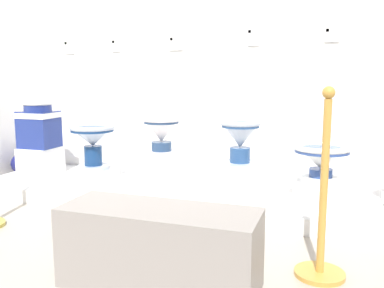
# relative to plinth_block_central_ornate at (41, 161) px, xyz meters

# --- Properties ---
(ground_plane) EXTENTS (6.20, 5.30, 0.02)m
(ground_plane) POSITION_rel_plinth_block_central_ornate_xyz_m (1.55, -1.36, -0.26)
(ground_plane) COLOR #A3998C
(wall_back) EXTENTS (4.40, 0.06, 2.80)m
(wall_back) POSITION_rel_plinth_block_central_ornate_xyz_m (1.55, 0.52, 1.15)
(wall_back) COLOR white
(wall_back) RESTS_ON ground_plane
(display_platform) EXTENTS (3.78, 0.97, 0.12)m
(display_platform) POSITION_rel_plinth_block_central_ornate_xyz_m (1.55, -0.02, -0.19)
(display_platform) COLOR white
(display_platform) RESTS_ON ground_plane
(plinth_block_central_ornate) EXTENTS (0.30, 0.34, 0.26)m
(plinth_block_central_ornate) POSITION_rel_plinth_block_central_ornate_xyz_m (0.00, 0.00, 0.00)
(plinth_block_central_ornate) COLOR white
(plinth_block_central_ornate) RESTS_ON display_platform
(antique_toilet_central_ornate) EXTENTS (0.32, 0.28, 0.43)m
(antique_toilet_central_ornate) POSITION_rel_plinth_block_central_ornate_xyz_m (0.00, 0.00, 0.35)
(antique_toilet_central_ornate) COLOR navy
(antique_toilet_central_ornate) RESTS_ON plinth_block_central_ornate
(plinth_block_leftmost) EXTENTS (0.33, 0.34, 0.10)m
(plinth_block_leftmost) POSITION_rel_plinth_block_central_ornate_xyz_m (0.59, -0.04, -0.08)
(plinth_block_leftmost) COLOR white
(plinth_block_leftmost) RESTS_ON display_platform
(antique_toilet_leftmost) EXTENTS (0.39, 0.39, 0.40)m
(antique_toilet_leftmost) POSITION_rel_plinth_block_central_ornate_xyz_m (0.59, -0.04, 0.25)
(antique_toilet_leftmost) COLOR #ADBACE
(antique_toilet_leftmost) RESTS_ON plinth_block_leftmost
(plinth_block_squat_floral) EXTENTS (0.39, 0.36, 0.22)m
(plinth_block_squat_floral) POSITION_rel_plinth_block_central_ornate_xyz_m (1.20, 0.06, -0.02)
(plinth_block_squat_floral) COLOR white
(plinth_block_squat_floral) RESTS_ON display_platform
(antique_toilet_squat_floral) EXTENTS (0.32, 0.32, 0.36)m
(antique_toilet_squat_floral) POSITION_rel_plinth_block_central_ornate_xyz_m (1.20, 0.06, 0.31)
(antique_toilet_squat_floral) COLOR white
(antique_toilet_squat_floral) RESTS_ON plinth_block_squat_floral
(plinth_block_tall_cobalt) EXTENTS (0.33, 0.38, 0.18)m
(plinth_block_tall_cobalt) POSITION_rel_plinth_block_central_ornate_xyz_m (1.89, 0.03, -0.04)
(plinth_block_tall_cobalt) COLOR white
(plinth_block_tall_cobalt) RESTS_ON display_platform
(antique_toilet_tall_cobalt) EXTENTS (0.32, 0.32, 0.39)m
(antique_toilet_tall_cobalt) POSITION_rel_plinth_block_central_ornate_xyz_m (1.89, 0.03, 0.29)
(antique_toilet_tall_cobalt) COLOR silver
(antique_toilet_tall_cobalt) RESTS_ON plinth_block_tall_cobalt
(plinth_block_broad_patterned) EXTENTS (0.35, 0.31, 0.14)m
(plinth_block_broad_patterned) POSITION_rel_plinth_block_central_ornate_xyz_m (2.51, -0.10, -0.06)
(plinth_block_broad_patterned) COLOR white
(plinth_block_broad_patterned) RESTS_ON display_platform
(antique_toilet_broad_patterned) EXTENTS (0.40, 0.40, 0.29)m
(antique_toilet_broad_patterned) POSITION_rel_plinth_block_central_ornate_xyz_m (2.51, -0.10, 0.20)
(antique_toilet_broad_patterned) COLOR white
(antique_toilet_broad_patterned) RESTS_ON plinth_block_broad_patterned
(info_placard_first) EXTENTS (0.12, 0.01, 0.13)m
(info_placard_first) POSITION_rel_plinth_block_central_ornate_xyz_m (0.03, 0.48, 1.07)
(info_placard_first) COLOR white
(info_placard_second) EXTENTS (0.09, 0.01, 0.12)m
(info_placard_second) POSITION_rel_plinth_block_central_ornate_xyz_m (0.56, 0.48, 1.08)
(info_placard_second) COLOR white
(info_placard_third) EXTENTS (0.14, 0.01, 0.13)m
(info_placard_third) POSITION_rel_plinth_block_central_ornate_xyz_m (1.18, 0.48, 1.08)
(info_placard_third) COLOR white
(info_placard_fourth) EXTENTS (0.10, 0.01, 0.15)m
(info_placard_fourth) POSITION_rel_plinth_block_central_ornate_xyz_m (1.89, 0.48, 1.12)
(info_placard_fourth) COLOR white
(info_placard_fifth) EXTENTS (0.12, 0.01, 0.12)m
(info_placard_fifth) POSITION_rel_plinth_block_central_ornate_xyz_m (2.53, 0.48, 1.12)
(info_placard_fifth) COLOR white
(decorative_vase_spare) EXTENTS (0.31, 0.31, 0.39)m
(decorative_vase_spare) POSITION_rel_plinth_block_central_ornate_xyz_m (-0.35, 0.22, -0.08)
(decorative_vase_spare) COLOR white
(decorative_vase_spare) RESTS_ON ground_plane
(stanchion_post_near_right) EXTENTS (0.26, 0.26, 0.98)m
(stanchion_post_near_right) POSITION_rel_plinth_block_central_ornate_xyz_m (2.55, -1.04, 0.04)
(stanchion_post_near_right) COLOR gold
(stanchion_post_near_right) RESTS_ON ground_plane
(museum_bench) EXTENTS (0.97, 0.36, 0.40)m
(museum_bench) POSITION_rel_plinth_block_central_ornate_xyz_m (1.80, -1.40, -0.05)
(museum_bench) COLOR gray
(museum_bench) RESTS_ON ground_plane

